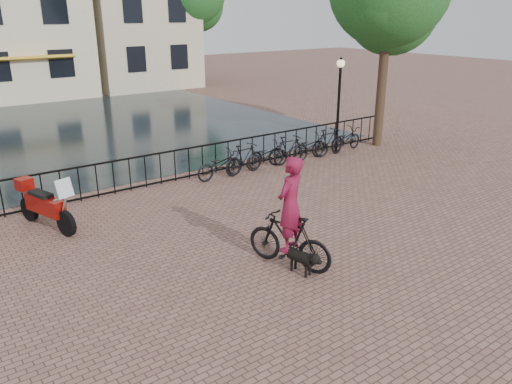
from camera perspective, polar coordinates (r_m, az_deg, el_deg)
ground at (r=9.86m, az=10.57°, el=-11.42°), size 100.00×100.00×0.00m
canal_water at (r=24.31m, az=-20.48°, el=6.62°), size 20.00×20.00×0.00m
railing at (r=15.69m, az=-10.86°, el=2.63°), size 20.00×0.05×1.02m
lamp_post at (r=19.10m, az=9.51°, el=11.54°), size 0.30×0.30×3.45m
cyclist at (r=10.25m, az=3.88°, el=-3.16°), size 1.27×2.12×2.80m
dog at (r=10.32m, az=5.16°, el=-7.81°), size 0.41×0.88×0.57m
motorcycle at (r=13.22m, az=-22.99°, el=-0.84°), size 1.10×2.13×1.48m
parked_bike_0 at (r=16.02m, az=-4.11°, el=3.10°), size 1.73×0.65×0.90m
parked_bike_1 at (r=16.51m, az=-1.33°, el=3.84°), size 1.72×0.71×1.00m
parked_bike_2 at (r=17.07m, az=1.30°, el=4.20°), size 1.74×0.66×0.90m
parked_bike_3 at (r=17.63m, az=3.76°, el=4.84°), size 1.71×0.67×1.00m
parked_bike_4 at (r=18.25m, az=6.06°, el=5.14°), size 1.78×0.81×0.90m
parked_bike_5 at (r=18.87m, az=8.22°, el=5.69°), size 1.69×0.56×1.00m
parked_bike_6 at (r=19.54m, az=10.23°, el=5.92°), size 1.78×0.83×0.90m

